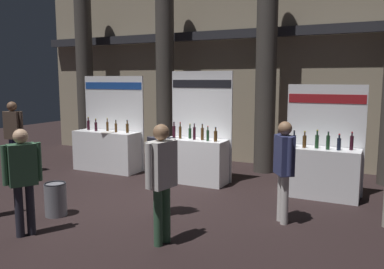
{
  "coord_description": "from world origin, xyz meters",
  "views": [
    {
      "loc": [
        4.18,
        -6.17,
        2.34
      ],
      "look_at": [
        0.67,
        0.98,
        1.23
      ],
      "focal_mm": 37.06,
      "sensor_mm": 36.0,
      "label": 1
    }
  ],
  "objects": [
    {
      "name": "exhibitor_booth_1",
      "position": [
        0.34,
        1.85,
        0.62
      ],
      "size": [
        1.51,
        0.66,
        2.54
      ],
      "color": "white",
      "rests_on": "ground_plane"
    },
    {
      "name": "visitor_4",
      "position": [
        -4.15,
        0.67,
        1.09
      ],
      "size": [
        0.53,
        0.34,
        1.8
      ],
      "rotation": [
        0.0,
        0.0,
        0.27
      ],
      "color": "navy",
      "rests_on": "ground_plane"
    },
    {
      "name": "visitor_1",
      "position": [
        2.75,
        0.14,
        1.0
      ],
      "size": [
        0.4,
        0.46,
        1.68
      ],
      "rotation": [
        0.0,
        0.0,
        2.18
      ],
      "color": "silver",
      "rests_on": "ground_plane"
    },
    {
      "name": "visitor_0",
      "position": [
        -0.6,
        -2.13,
        0.96
      ],
      "size": [
        0.39,
        0.5,
        1.63
      ],
      "rotation": [
        0.0,
        0.0,
        1.06
      ],
      "color": "#23232D",
      "rests_on": "ground_plane"
    },
    {
      "name": "visitor_3",
      "position": [
        1.4,
        -1.48,
        1.05
      ],
      "size": [
        0.32,
        0.58,
        1.73
      ],
      "rotation": [
        0.0,
        0.0,
        4.52
      ],
      "color": "#33563D",
      "rests_on": "ground_plane"
    },
    {
      "name": "hall_colonnade",
      "position": [
        0.0,
        4.32,
        3.17
      ],
      "size": [
        12.55,
        1.36,
        6.48
      ],
      "color": "gray",
      "rests_on": "ground_plane"
    },
    {
      "name": "visitor_6",
      "position": [
        0.78,
        -0.44,
        0.93
      ],
      "size": [
        0.54,
        0.24,
        1.58
      ],
      "rotation": [
        0.0,
        0.0,
        3.16
      ],
      "color": "#23232D",
      "rests_on": "ground_plane"
    },
    {
      "name": "ground_plane",
      "position": [
        0.0,
        0.0,
        0.0
      ],
      "size": [
        25.1,
        25.1,
        0.0
      ],
      "primitive_type": "plane",
      "color": "black"
    },
    {
      "name": "trash_bin",
      "position": [
        -0.86,
        -1.26,
        0.29
      ],
      "size": [
        0.37,
        0.37,
        0.58
      ],
      "color": "slate",
      "rests_on": "ground_plane"
    },
    {
      "name": "exhibitor_booth_0",
      "position": [
        -2.23,
        1.94,
        0.62
      ],
      "size": [
        1.84,
        0.71,
        2.43
      ],
      "color": "white",
      "rests_on": "ground_plane"
    },
    {
      "name": "exhibitor_booth_2",
      "position": [
        3.09,
        1.93,
        0.59
      ],
      "size": [
        1.54,
        0.66,
        2.24
      ],
      "color": "white",
      "rests_on": "ground_plane"
    }
  ]
}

